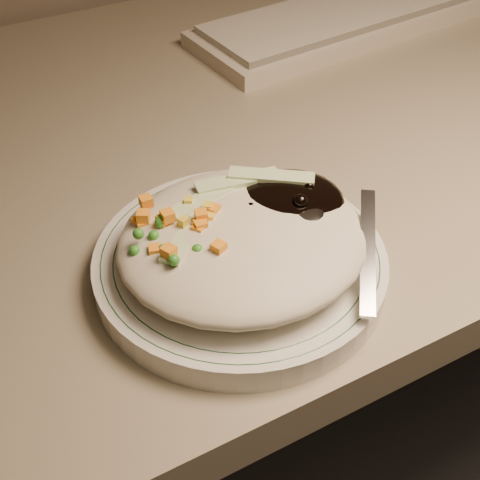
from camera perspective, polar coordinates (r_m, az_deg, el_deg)
desk at (r=0.83m, az=-4.59°, el=-2.46°), size 1.40×0.70×0.74m
plate at (r=0.52m, az=0.00°, el=-2.14°), size 0.23×0.23×0.02m
plate_rim at (r=0.52m, az=0.00°, el=-1.34°), size 0.22×0.22×0.00m
meal at (r=0.50m, az=0.47°, el=0.59°), size 0.21×0.19×0.05m
keyboard at (r=0.93m, az=8.64°, el=18.11°), size 0.41×0.18×0.03m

